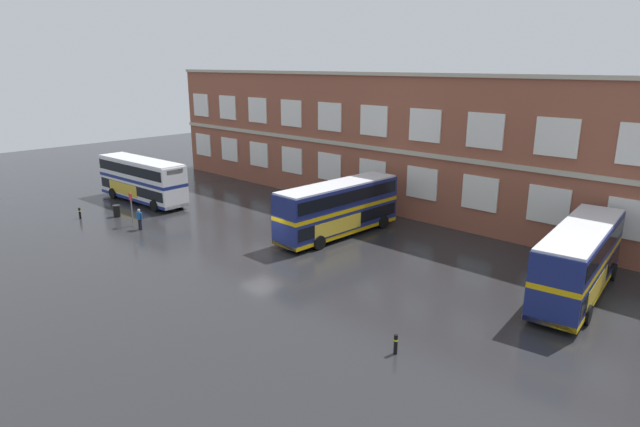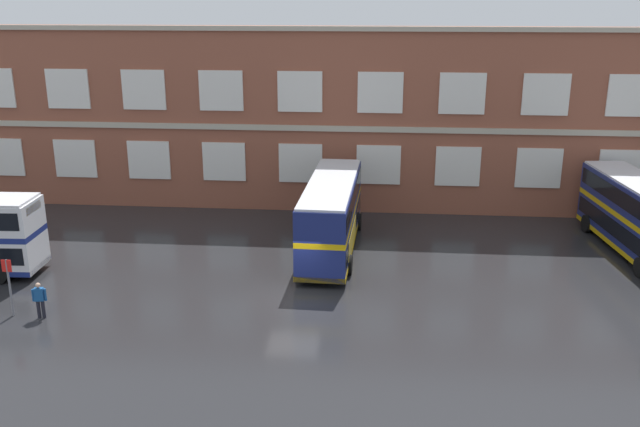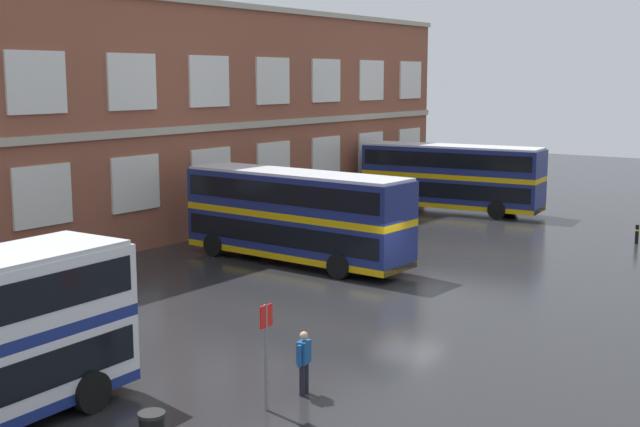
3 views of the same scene
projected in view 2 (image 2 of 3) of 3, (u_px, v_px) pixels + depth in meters
name	position (u px, v px, depth m)	size (l,w,h in m)	color
ground_plane	(298.00, 281.00, 35.10)	(120.00, 120.00, 0.00)	#232326
brick_terminal_building	(307.00, 114.00, 48.62)	(56.13, 8.19, 11.98)	brown
double_decker_middle	(331.00, 215.00, 38.65)	(3.14, 11.08, 4.07)	navy
double_decker_far	(640.00, 217.00, 38.17)	(3.77, 11.21, 4.07)	navy
waiting_passenger	(40.00, 299.00, 30.86)	(0.64, 0.31, 1.70)	black
bus_stand_flag	(9.00, 282.00, 30.88)	(0.44, 0.10, 2.70)	slate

